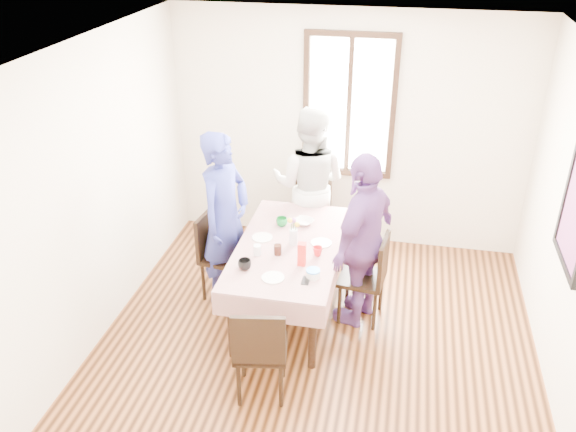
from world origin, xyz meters
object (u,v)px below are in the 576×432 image
object	(u,v)px
chair_right	(362,278)
person_right	(362,240)
chair_far	(309,218)
chair_near	(261,348)
person_far	(309,185)
chair_left	(224,256)
person_left	(224,219)
dining_table	(289,279)

from	to	relation	value
chair_right	person_right	distance (m)	0.41
chair_far	chair_near	distance (m)	2.27
chair_far	chair_near	bearing A→B (deg)	94.67
chair_far	person_right	distance (m)	1.34
chair_right	chair_near	world-z (taller)	same
chair_right	person_far	world-z (taller)	person_far
chair_left	person_left	bearing A→B (deg)	97.05
dining_table	chair_far	bearing A→B (deg)	90.00
chair_left	person_right	xyz separation A→B (m)	(1.39, -0.10, 0.41)
chair_far	person_left	xyz separation A→B (m)	(-0.68, -0.98, 0.44)
person_left	person_far	size ratio (longest dim) A/B	1.01
chair_left	chair_far	size ratio (longest dim) A/B	1.00
chair_right	chair_far	size ratio (longest dim) A/B	1.00
chair_near	person_right	xyz separation A→B (m)	(0.68, 1.18, 0.41)
dining_table	chair_right	bearing A→B (deg)	4.19
chair_near	person_far	distance (m)	2.29
chair_left	person_far	bearing A→B (deg)	150.78
chair_left	chair_right	world-z (taller)	same
chair_far	person_far	world-z (taller)	person_far
chair_left	dining_table	bearing A→B (deg)	84.65
chair_far	chair_near	size ratio (longest dim) A/B	1.00
dining_table	chair_right	distance (m)	0.71
chair_far	person_left	world-z (taller)	person_left
dining_table	person_left	bearing A→B (deg)	167.27
person_far	chair_right	bearing A→B (deg)	127.14
chair_far	chair_near	xyz separation A→B (m)	(-0.00, -2.27, 0.00)
dining_table	chair_near	bearing A→B (deg)	-90.00
chair_near	person_left	world-z (taller)	person_left
chair_near	chair_left	bearing A→B (deg)	108.99
chair_far	chair_right	bearing A→B (deg)	127.69
chair_left	person_left	distance (m)	0.44
chair_right	chair_near	distance (m)	1.38
dining_table	chair_far	world-z (taller)	chair_far
chair_right	person_left	world-z (taller)	person_left
person_far	dining_table	bearing A→B (deg)	93.61
person_far	person_right	xyz separation A→B (m)	(0.68, -1.06, -0.02)
chair_near	person_right	world-z (taller)	person_right
chair_near	person_left	bearing A→B (deg)	108.35
dining_table	person_far	size ratio (longest dim) A/B	0.93
chair_far	person_right	size ratio (longest dim) A/B	0.53
chair_far	person_left	size ratio (longest dim) A/B	0.51
chair_right	person_far	xyz separation A→B (m)	(-0.70, 1.06, 0.43)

